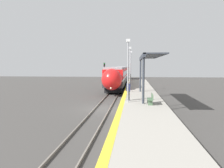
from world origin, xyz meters
name	(u,v)px	position (x,y,z in m)	size (l,w,h in m)	color
ground_plane	(103,109)	(0.00, 0.00, 0.00)	(120.00, 120.00, 0.00)	#423F3D
rail_left	(95,108)	(-0.72, 0.00, 0.07)	(0.08, 90.00, 0.15)	slate
rail_right	(110,108)	(0.72, 0.00, 0.07)	(0.08, 90.00, 0.15)	slate
train	(121,74)	(0.00, 28.93, 2.24)	(2.91, 43.58, 3.91)	black
platform_right	(142,105)	(3.75, 0.00, 0.44)	(4.01, 64.00, 0.88)	#9E998E
platform_bench	(151,99)	(4.42, -1.77, 1.34)	(0.44, 1.60, 0.89)	#4C6B4C
person_waiting	(128,90)	(2.45, 0.08, 1.82)	(0.36, 0.24, 1.81)	#333338
railway_signal	(104,73)	(-2.45, 19.33, 2.84)	(0.28, 0.28, 4.68)	#59595E
lamppost_near	(128,67)	(2.43, -0.99, 4.07)	(0.36, 0.20, 5.61)	#9E9EA3
lamppost_mid	(130,66)	(2.43, 7.15, 4.07)	(0.36, 0.20, 5.61)	#9E9EA3
lamppost_far	(131,66)	(2.43, 15.28, 4.07)	(0.36, 0.20, 5.61)	#9E9EA3
station_canopy	(147,59)	(4.35, 2.89, 4.89)	(2.02, 11.88, 4.31)	#333842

